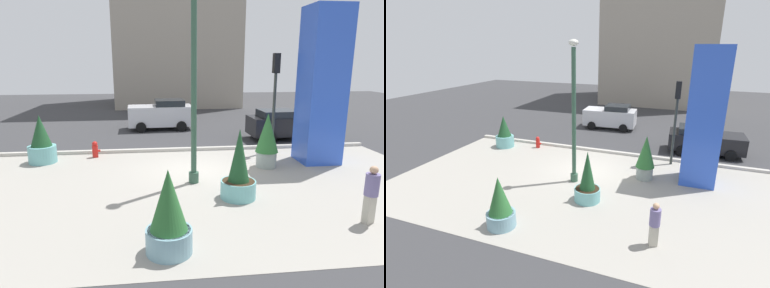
{
  "view_description": "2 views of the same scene",
  "coord_description": "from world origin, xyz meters",
  "views": [
    {
      "loc": [
        -1.69,
        -13.01,
        4.28
      ],
      "look_at": [
        -0.18,
        -0.04,
        1.11
      ],
      "focal_mm": 32.06,
      "sensor_mm": 36.0,
      "label": 1
    },
    {
      "loc": [
        4.66,
        -13.89,
        6.48
      ],
      "look_at": [
        -0.67,
        0.19,
        1.39
      ],
      "focal_mm": 27.93,
      "sensor_mm": 36.0,
      "label": 2
    }
  ],
  "objects": [
    {
      "name": "highrise_across_street",
      "position": [
        0.82,
        23.08,
        9.41
      ],
      "size": [
        11.6,
        10.58,
        18.82
      ],
      "primitive_type": "cube",
      "color": "#9E9384",
      "rests_on": "ground_plane"
    },
    {
      "name": "art_pillar_blue",
      "position": [
        5.37,
        0.71,
        3.23
      ],
      "size": [
        1.59,
        1.59,
        6.46
      ],
      "primitive_type": "cube",
      "color": "blue",
      "rests_on": "ground_plane"
    },
    {
      "name": "potted_plant_near_left",
      "position": [
        -1.39,
        -5.93,
        0.9
      ],
      "size": [
        1.08,
        1.08,
        2.0
      ],
      "color": "#7AA8B7",
      "rests_on": "ground_plane"
    },
    {
      "name": "car_curb_west",
      "position": [
        5.76,
        5.18,
        0.84
      ],
      "size": [
        4.4,
        2.2,
        1.64
      ],
      "color": "black",
      "rests_on": "ground_plane"
    },
    {
      "name": "traffic_light_far_side",
      "position": [
        4.04,
        2.59,
        3.13
      ],
      "size": [
        0.28,
        0.42,
        4.63
      ],
      "color": "#333833",
      "rests_on": "ground_plane"
    },
    {
      "name": "plaza_pavement",
      "position": [
        0.0,
        -2.0,
        0.0
      ],
      "size": [
        18.0,
        10.0,
        0.02
      ],
      "primitive_type": "cube",
      "color": "#9E998E",
      "rests_on": "ground_plane"
    },
    {
      "name": "potted_plant_mid_plaza",
      "position": [
        2.93,
        0.13,
        1.17
      ],
      "size": [
        0.93,
        0.93,
        2.25
      ],
      "color": "gray",
      "rests_on": "ground_plane"
    },
    {
      "name": "lamp_post",
      "position": [
        -0.27,
        -1.39,
        3.25
      ],
      "size": [
        0.44,
        0.44,
        6.66
      ],
      "color": "#335642",
      "rests_on": "ground_plane"
    },
    {
      "name": "potted_plant_by_pillar",
      "position": [
        -6.44,
        1.86,
        0.88
      ],
      "size": [
        1.17,
        1.17,
        2.07
      ],
      "color": "#6BB2B2",
      "rests_on": "ground_plane"
    },
    {
      "name": "car_curb_east",
      "position": [
        -1.13,
        8.8,
        0.95
      ],
      "size": [
        4.11,
        2.21,
        1.88
      ],
      "color": "silver",
      "rests_on": "ground_plane"
    },
    {
      "name": "ground_plane",
      "position": [
        0.0,
        4.0,
        0.0
      ],
      "size": [
        60.0,
        60.0,
        0.0
      ],
      "primitive_type": "plane",
      "color": "#38383A"
    },
    {
      "name": "potted_plant_near_right",
      "position": [
        0.96,
        -2.98,
        0.86
      ],
      "size": [
        1.13,
        1.13,
        2.27
      ],
      "color": "#6BB2B2",
      "rests_on": "ground_plane"
    },
    {
      "name": "pedestrian_by_curb",
      "position": [
        4.03,
        -5.09,
        0.9
      ],
      "size": [
        0.46,
        0.46,
        1.62
      ],
      "color": "#B2AD9E",
      "rests_on": "ground_plane"
    },
    {
      "name": "fire_hydrant",
      "position": [
        -4.32,
        2.45,
        0.37
      ],
      "size": [
        0.36,
        0.26,
        0.75
      ],
      "color": "red",
      "rests_on": "ground_plane"
    },
    {
      "name": "curb_strip",
      "position": [
        0.0,
        3.12,
        0.08
      ],
      "size": [
        18.0,
        0.24,
        0.16
      ],
      "primitive_type": "cube",
      "color": "#B7B2A8",
      "rests_on": "ground_plane"
    }
  ]
}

